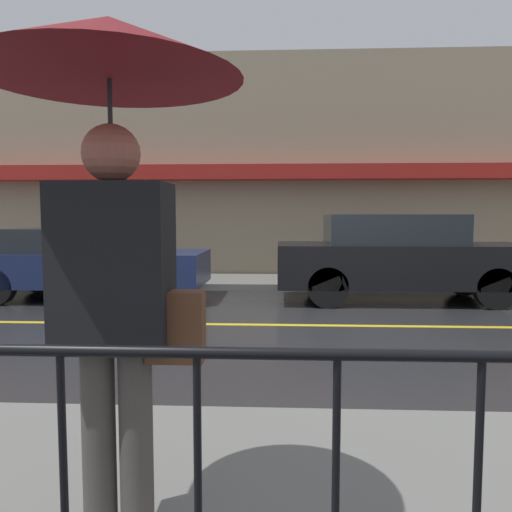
# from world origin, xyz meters

# --- Properties ---
(ground_plane) EXTENTS (80.00, 80.00, 0.00)m
(ground_plane) POSITION_xyz_m (0.00, 0.00, 0.00)
(ground_plane) COLOR #262628
(sidewalk_far) EXTENTS (28.00, 1.98, 0.12)m
(sidewalk_far) POSITION_xyz_m (0.00, 4.36, 0.06)
(sidewalk_far) COLOR slate
(sidewalk_far) RESTS_ON ground_plane
(lane_marking) EXTENTS (25.20, 0.12, 0.01)m
(lane_marking) POSITION_xyz_m (0.00, 0.00, 0.00)
(lane_marking) COLOR gold
(lane_marking) RESTS_ON ground_plane
(building_storefront) EXTENTS (28.00, 0.85, 5.54)m
(building_storefront) POSITION_xyz_m (0.00, 5.48, 2.76)
(building_storefront) COLOR gray
(building_storefront) RESTS_ON ground_plane
(railing_foreground) EXTENTS (12.00, 0.04, 1.06)m
(railing_foreground) POSITION_xyz_m (0.00, -5.62, 0.79)
(railing_foreground) COLOR black
(railing_foreground) RESTS_ON sidewalk_near
(pedestrian) EXTENTS (1.10, 1.10, 2.24)m
(pedestrian) POSITION_xyz_m (-1.06, -4.95, 1.88)
(pedestrian) COLOR #4C4742
(pedestrian) RESTS_ON sidewalk_near
(car_navy) EXTENTS (4.36, 1.76, 1.32)m
(car_navy) POSITION_xyz_m (-4.00, 2.15, 0.69)
(car_navy) COLOR #19234C
(car_navy) RESTS_ON ground_plane
(car_black) EXTENTS (4.48, 1.70, 1.58)m
(car_black) POSITION_xyz_m (1.79, 2.15, 0.81)
(car_black) COLOR black
(car_black) RESTS_ON ground_plane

